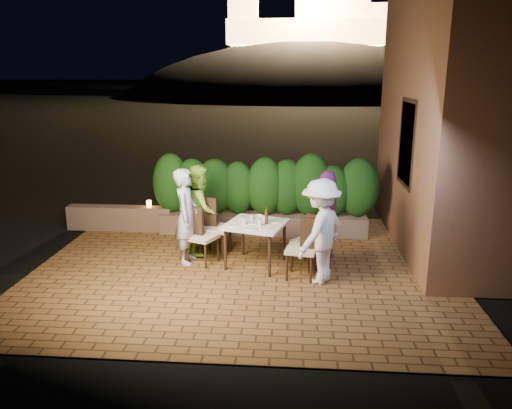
# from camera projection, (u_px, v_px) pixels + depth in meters

# --- Properties ---
(ground) EXTENTS (400.00, 400.00, 0.00)m
(ground) POSITION_uv_depth(u_px,v_px,m) (241.00, 278.00, 8.09)
(ground) COLOR black
(ground) RESTS_ON ground
(terrace_floor) EXTENTS (7.00, 6.00, 0.15)m
(terrace_floor) POSITION_uv_depth(u_px,v_px,m) (244.00, 269.00, 8.59)
(terrace_floor) COLOR brown
(terrace_floor) RESTS_ON ground
(building_wall) EXTENTS (1.60, 5.00, 5.00)m
(building_wall) POSITION_uv_depth(u_px,v_px,m) (448.00, 112.00, 9.09)
(building_wall) COLOR #925B39
(building_wall) RESTS_ON ground
(window_pane) EXTENTS (0.08, 1.00, 1.40)m
(window_pane) POSITION_uv_depth(u_px,v_px,m) (408.00, 143.00, 8.80)
(window_pane) COLOR black
(window_pane) RESTS_ON building_wall
(window_frame) EXTENTS (0.06, 1.15, 1.55)m
(window_frame) POSITION_uv_depth(u_px,v_px,m) (408.00, 143.00, 8.80)
(window_frame) COLOR black
(window_frame) RESTS_ON building_wall
(planter) EXTENTS (4.20, 0.55, 0.40)m
(planter) POSITION_uv_depth(u_px,v_px,m) (263.00, 224.00, 10.23)
(planter) COLOR brown
(planter) RESTS_ON ground
(hedge) EXTENTS (4.00, 0.70, 1.10)m
(hedge) POSITION_uv_depth(u_px,v_px,m) (263.00, 188.00, 10.04)
(hedge) COLOR #164111
(hedge) RESTS_ON planter
(parapet) EXTENTS (2.20, 0.30, 0.50)m
(parapet) POSITION_uv_depth(u_px,v_px,m) (120.00, 218.00, 10.45)
(parapet) COLOR brown
(parapet) RESTS_ON ground
(hill) EXTENTS (52.00, 40.00, 22.00)m
(hill) POSITION_uv_depth(u_px,v_px,m) (304.00, 127.00, 66.75)
(hill) COLOR black
(hill) RESTS_ON ground
(fortress) EXTENTS (26.00, 8.00, 8.00)m
(fortress) POSITION_uv_depth(u_px,v_px,m) (307.00, 12.00, 63.01)
(fortress) COLOR #FFCC7A
(fortress) RESTS_ON hill
(dining_table) EXTENTS (1.17, 1.17, 0.75)m
(dining_table) POSITION_uv_depth(u_px,v_px,m) (256.00, 244.00, 8.49)
(dining_table) COLOR white
(dining_table) RESTS_ON ground
(plate_nw) EXTENTS (0.20, 0.20, 0.01)m
(plate_nw) POSITION_uv_depth(u_px,v_px,m) (234.00, 225.00, 8.25)
(plate_nw) COLOR white
(plate_nw) RESTS_ON dining_table
(plate_sw) EXTENTS (0.21, 0.21, 0.01)m
(plate_sw) POSITION_uv_depth(u_px,v_px,m) (246.00, 217.00, 8.71)
(plate_sw) COLOR white
(plate_sw) RESTS_ON dining_table
(plate_ne) EXTENTS (0.21, 0.21, 0.01)m
(plate_ne) POSITION_uv_depth(u_px,v_px,m) (266.00, 228.00, 8.10)
(plate_ne) COLOR white
(plate_ne) RESTS_ON dining_table
(plate_se) EXTENTS (0.22, 0.22, 0.01)m
(plate_se) POSITION_uv_depth(u_px,v_px,m) (277.00, 221.00, 8.48)
(plate_se) COLOR white
(plate_se) RESTS_ON dining_table
(plate_centre) EXTENTS (0.23, 0.23, 0.01)m
(plate_centre) POSITION_uv_depth(u_px,v_px,m) (254.00, 223.00, 8.39)
(plate_centre) COLOR white
(plate_centre) RESTS_ON dining_table
(plate_front) EXTENTS (0.23, 0.23, 0.01)m
(plate_front) POSITION_uv_depth(u_px,v_px,m) (251.00, 228.00, 8.10)
(plate_front) COLOR white
(plate_front) RESTS_ON dining_table
(glass_nw) EXTENTS (0.07, 0.07, 0.11)m
(glass_nw) POSITION_uv_depth(u_px,v_px,m) (244.00, 221.00, 8.30)
(glass_nw) COLOR silver
(glass_nw) RESTS_ON dining_table
(glass_sw) EXTENTS (0.06, 0.06, 0.10)m
(glass_sw) POSITION_uv_depth(u_px,v_px,m) (252.00, 217.00, 8.55)
(glass_sw) COLOR silver
(glass_sw) RESTS_ON dining_table
(glass_ne) EXTENTS (0.07, 0.07, 0.11)m
(glass_ne) POSITION_uv_depth(u_px,v_px,m) (260.00, 222.00, 8.24)
(glass_ne) COLOR silver
(glass_ne) RESTS_ON dining_table
(glass_se) EXTENTS (0.06, 0.06, 0.11)m
(glass_se) POSITION_uv_depth(u_px,v_px,m) (264.00, 219.00, 8.44)
(glass_se) COLOR silver
(glass_se) RESTS_ON dining_table
(beer_bottle) EXTENTS (0.06, 0.06, 0.29)m
(beer_bottle) POSITION_uv_depth(u_px,v_px,m) (266.00, 215.00, 8.32)
(beer_bottle) COLOR #49260C
(beer_bottle) RESTS_ON dining_table
(bowl) EXTENTS (0.27, 0.27, 0.05)m
(bowl) POSITION_uv_depth(u_px,v_px,m) (259.00, 217.00, 8.67)
(bowl) COLOR white
(bowl) RESTS_ON dining_table
(chair_left_front) EXTENTS (0.61, 0.61, 1.00)m
(chair_left_front) POSITION_uv_depth(u_px,v_px,m) (202.00, 236.00, 8.54)
(chair_left_front) COLOR black
(chair_left_front) RESTS_ON ground
(chair_left_back) EXTENTS (0.58, 0.58, 1.05)m
(chair_left_back) POSITION_uv_depth(u_px,v_px,m) (216.00, 227.00, 8.95)
(chair_left_back) COLOR black
(chair_left_back) RESTS_ON ground
(chair_right_front) EXTENTS (0.54, 0.54, 1.01)m
(chair_right_front) POSITION_uv_depth(u_px,v_px,m) (301.00, 248.00, 7.93)
(chair_right_front) COLOR black
(chair_right_front) RESTS_ON ground
(chair_right_back) EXTENTS (0.62, 0.62, 0.95)m
(chair_right_back) POSITION_uv_depth(u_px,v_px,m) (308.00, 240.00, 8.37)
(chair_right_back) COLOR black
(chair_right_back) RESTS_ON ground
(diner_blue) EXTENTS (0.40, 0.61, 1.66)m
(diner_blue) POSITION_uv_depth(u_px,v_px,m) (186.00, 216.00, 8.51)
(diner_blue) COLOR #A6B9D5
(diner_blue) RESTS_ON ground
(diner_green) EXTENTS (0.72, 0.87, 1.63)m
(diner_green) POSITION_uv_depth(u_px,v_px,m) (201.00, 209.00, 9.01)
(diner_green) COLOR #90D241
(diner_green) RESTS_ON ground
(diner_white) EXTENTS (1.10, 1.23, 1.66)m
(diner_white) POSITION_uv_depth(u_px,v_px,m) (321.00, 231.00, 7.71)
(diner_white) COLOR white
(diner_white) RESTS_ON ground
(diner_purple) EXTENTS (0.50, 1.02, 1.68)m
(diner_purple) POSITION_uv_depth(u_px,v_px,m) (327.00, 220.00, 8.26)
(diner_purple) COLOR #74266B
(diner_purple) RESTS_ON ground
(parapet_lamp) EXTENTS (0.10, 0.10, 0.14)m
(parapet_lamp) POSITION_uv_depth(u_px,v_px,m) (149.00, 204.00, 10.32)
(parapet_lamp) COLOR orange
(parapet_lamp) RESTS_ON parapet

